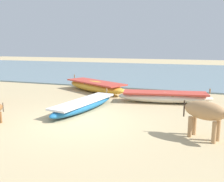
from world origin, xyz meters
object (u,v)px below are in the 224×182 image
object	(u,v)px
fishing_boat_2	(84,105)
fishing_boat_4	(165,97)
cow_adult_tan	(207,112)
fishing_boat_1	(95,86)

from	to	relation	value
fishing_boat_2	fishing_boat_4	xyz separation A→B (m)	(2.78, 2.39, 0.04)
fishing_boat_2	cow_adult_tan	bearing A→B (deg)	-102.36
fishing_boat_4	cow_adult_tan	xyz separation A→B (m)	(1.64, -4.11, 0.49)
fishing_boat_2	fishing_boat_4	bearing A→B (deg)	-40.38
fishing_boat_2	fishing_boat_4	world-z (taller)	fishing_boat_4
fishing_boat_1	cow_adult_tan	distance (m)	7.88
fishing_boat_2	fishing_boat_4	distance (m)	3.67
fishing_boat_2	fishing_boat_4	size ratio (longest dim) A/B	0.94
fishing_boat_2	fishing_boat_1	bearing A→B (deg)	25.80
fishing_boat_1	cow_adult_tan	bearing A→B (deg)	163.46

